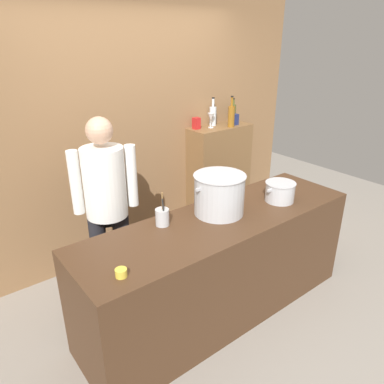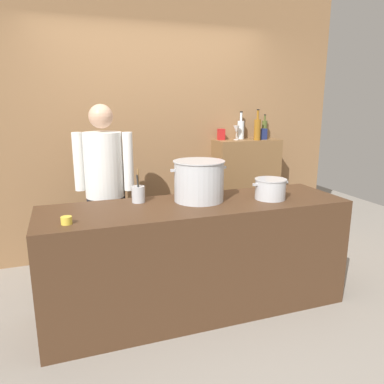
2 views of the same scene
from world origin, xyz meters
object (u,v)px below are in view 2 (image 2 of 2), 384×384
spice_tin_red (221,134)px  wine_glass_short (236,130)px  stockpot_large (199,181)px  wine_bottle_clear (241,129)px  stockpot_small (270,189)px  chef (105,183)px  wine_bottle_amber (257,129)px  butter_jar (66,220)px  utensil_crock (138,194)px  wine_bottle_olive (264,129)px  spice_tin_navy (262,134)px

spice_tin_red → wine_glass_short: bearing=-19.2°
stockpot_large → wine_bottle_clear: (0.97, 1.19, 0.31)m
stockpot_small → chef: bearing=147.8°
chef → stockpot_large: size_ratio=3.54×
stockpot_small → spice_tin_red: bearing=83.9°
chef → wine_bottle_amber: size_ratio=4.84×
wine_bottle_clear → wine_glass_short: (-0.09, -0.07, 0.00)m
butter_jar → wine_bottle_amber: (2.10, 1.28, 0.46)m
chef → butter_jar: size_ratio=22.89×
stockpot_small → spice_tin_red: (0.14, 1.32, 0.34)m
wine_glass_short → butter_jar: bearing=-143.7°
wine_bottle_amber → utensil_crock: bearing=-149.9°
wine_bottle_olive → wine_glass_short: bearing=-172.5°
wine_bottle_amber → spice_tin_red: (-0.37, 0.17, -0.06)m
chef → wine_glass_short: 1.67m
stockpot_large → butter_jar: 1.07m
wine_bottle_clear → wine_glass_short: 0.12m
stockpot_small → wine_bottle_clear: bearing=73.5°
butter_jar → wine_bottle_clear: 2.51m
stockpot_large → wine_bottle_clear: 1.57m
utensil_crock → wine_bottle_olive: 2.07m
wine_glass_short → spice_tin_red: size_ratio=1.31×
stockpot_large → utensil_crock: size_ratio=1.75×
spice_tin_navy → butter_jar: bearing=-148.7°
stockpot_large → wine_bottle_clear: wine_bottle_clear is taller
butter_jar → spice_tin_red: 2.29m
chef → spice_tin_red: size_ratio=13.23×
stockpot_large → utensil_crock: (-0.47, 0.11, -0.09)m
wine_bottle_amber → spice_tin_navy: (0.10, 0.06, -0.06)m
stockpot_large → wine_bottle_olive: bearing=42.8°
wine_glass_short → wine_bottle_olive: bearing=7.5°
stockpot_small → wine_glass_short: 1.36m
chef → utensil_crock: (0.20, -0.52, 0.00)m
stockpot_large → wine_glass_short: (0.87, 1.12, 0.31)m
stockpot_small → wine_glass_short: bearing=76.5°
wine_bottle_amber → spice_tin_red: bearing=155.7°
chef → wine_glass_short: size_ratio=10.12×
butter_jar → wine_glass_short: wine_glass_short is taller
stockpot_large → spice_tin_red: spice_tin_red is taller
spice_tin_red → butter_jar: bearing=-140.1°
chef → wine_bottle_amber: chef is taller
wine_bottle_amber → stockpot_large: bearing=-137.0°
stockpot_small → wine_glass_short: (0.30, 1.27, 0.39)m
wine_glass_short → stockpot_small: bearing=-103.5°
utensil_crock → butter_jar: 0.67m
butter_jar → wine_bottle_clear: (1.99, 1.47, 0.45)m
butter_jar → stockpot_small: bearing=4.5°
wine_bottle_clear → stockpot_small: bearing=-106.5°
butter_jar → wine_bottle_olive: (2.29, 1.44, 0.44)m
wine_bottle_olive → spice_tin_red: wine_bottle_olive is taller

